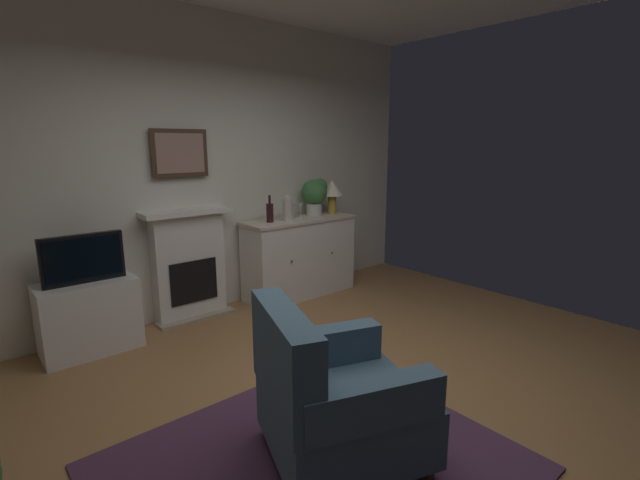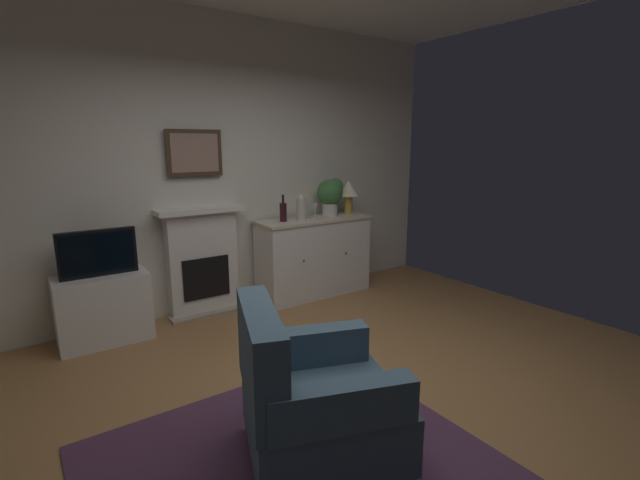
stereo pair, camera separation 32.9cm
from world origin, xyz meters
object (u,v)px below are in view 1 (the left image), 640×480
at_px(wine_glass_left, 293,208).
at_px(tv_set, 83,259).
at_px(table_lamp, 332,191).
at_px(tv_cabinet, 89,316).
at_px(armchair, 333,399).
at_px(vase_decorative, 288,208).
at_px(potted_plant_small, 315,193).
at_px(wine_bottle, 270,212).
at_px(sideboard_cabinet, 300,257).
at_px(wine_glass_center, 300,207).
at_px(fireplace_unit, 189,264).
at_px(framed_picture, 180,153).

distance_m(wine_glass_left, tv_set, 2.17).
distance_m(table_lamp, wine_glass_left, 0.58).
height_order(tv_cabinet, armchair, armchair).
bearing_deg(wine_glass_left, table_lamp, -2.58).
xyz_separation_m(vase_decorative, potted_plant_small, (0.47, 0.10, 0.12)).
relative_size(wine_bottle, potted_plant_small, 0.67).
distance_m(sideboard_cabinet, tv_set, 2.26).
bearing_deg(table_lamp, tv_cabinet, 179.68).
xyz_separation_m(wine_glass_center, tv_set, (-2.27, -0.04, -0.21)).
relative_size(fireplace_unit, vase_decorative, 3.91).
bearing_deg(table_lamp, wine_glass_left, 177.42).
height_order(framed_picture, tv_set, framed_picture).
relative_size(fireplace_unit, table_lamp, 2.75).
bearing_deg(wine_glass_left, armchair, -123.00).
relative_size(wine_bottle, vase_decorative, 1.03).
distance_m(potted_plant_small, armchair, 3.10).
bearing_deg(wine_bottle, potted_plant_small, 3.42).
bearing_deg(table_lamp, armchair, -131.96).
bearing_deg(tv_set, wine_glass_left, 0.89).
xyz_separation_m(wine_glass_center, tv_cabinet, (-2.27, -0.02, -0.71)).
xyz_separation_m(wine_bottle, armchair, (-1.19, -2.32, -0.62)).
bearing_deg(wine_glass_left, fireplace_unit, 172.72).
bearing_deg(potted_plant_small, wine_bottle, -176.58).
xyz_separation_m(sideboard_cabinet, potted_plant_small, (0.27, 0.05, 0.70)).
relative_size(table_lamp, wine_glass_left, 2.42).
distance_m(table_lamp, tv_set, 2.75).
xyz_separation_m(fireplace_unit, armchair, (-0.33, -2.50, -0.17)).
xyz_separation_m(tv_cabinet, armchair, (0.64, -2.33, 0.08)).
distance_m(sideboard_cabinet, armchair, 2.81).
height_order(wine_glass_left, tv_set, wine_glass_left).
height_order(fireplace_unit, wine_glass_center, fireplace_unit).
height_order(wine_bottle, armchair, wine_bottle).
bearing_deg(tv_cabinet, sideboard_cabinet, -0.39).
bearing_deg(tv_set, potted_plant_small, 1.23).
height_order(vase_decorative, armchair, vase_decorative).
distance_m(fireplace_unit, wine_bottle, 0.99).
bearing_deg(tv_cabinet, table_lamp, -0.32).
height_order(table_lamp, tv_cabinet, table_lamp).
relative_size(wine_glass_left, tv_set, 0.27).
relative_size(fireplace_unit, framed_picture, 2.00).
distance_m(fireplace_unit, wine_glass_left, 1.29).
distance_m(fireplace_unit, table_lamp, 1.87).
xyz_separation_m(framed_picture, tv_cabinet, (-0.97, -0.21, -1.33)).
distance_m(wine_glass_left, wine_glass_center, 0.11).
height_order(tv_set, potted_plant_small, potted_plant_small).
distance_m(fireplace_unit, armchair, 2.52).
distance_m(fireplace_unit, wine_glass_center, 1.39).
relative_size(table_lamp, potted_plant_small, 0.93).
xyz_separation_m(fireplace_unit, tv_set, (-0.98, -0.19, 0.26)).
bearing_deg(wine_bottle, fireplace_unit, 168.74).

